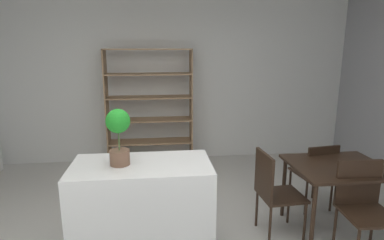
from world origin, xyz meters
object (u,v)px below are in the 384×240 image
kitchen_island (143,210)px  dining_table (337,173)px  potted_plant_on_island (119,132)px  dining_chair_near (363,201)px  open_bookshelf (148,111)px  dining_chair_island_side (273,188)px  dining_chair_far (316,170)px

kitchen_island → dining_table: 2.07m
kitchen_island → potted_plant_on_island: 0.79m
kitchen_island → dining_chair_near: dining_chair_near is taller
potted_plant_on_island → kitchen_island: bearing=-1.0°
open_bookshelf → dining_table: open_bookshelf is taller
dining_table → dining_chair_near: bearing=-89.3°
open_bookshelf → dining_chair_island_side: (1.32, -2.27, -0.39)m
potted_plant_on_island → dining_chair_island_side: size_ratio=0.56×
open_bookshelf → dining_chair_near: bearing=-53.0°
dining_chair_far → dining_chair_island_side: bearing=24.1°
dining_table → dining_chair_near: (0.01, -0.44, -0.11)m
open_bookshelf → dining_chair_near: 3.41m
dining_table → open_bookshelf: bearing=131.9°
kitchen_island → open_bookshelf: (0.01, 2.45, 0.46)m
open_bookshelf → dining_chair_near: size_ratio=2.09×
kitchen_island → dining_chair_far: 2.16m
kitchen_island → dining_chair_near: size_ratio=1.37×
dining_chair_island_side → dining_table: bearing=-93.0°
kitchen_island → potted_plant_on_island: potted_plant_on_island is taller
dining_chair_near → dining_chair_far: dining_chair_near is taller
potted_plant_on_island → dining_chair_near: 2.36m
dining_table → dining_chair_far: 0.47m
dining_table → kitchen_island: bearing=-174.9°
dining_chair_near → dining_chair_far: size_ratio=1.10×
dining_table → dining_chair_near: size_ratio=1.05×
potted_plant_on_island → dining_chair_near: bearing=-6.5°
dining_table → dining_chair_island_side: 0.72m
kitchen_island → open_bookshelf: bearing=89.7°
dining_chair_far → dining_chair_island_side: dining_chair_island_side is taller
dining_table → dining_chair_far: (0.01, 0.45, -0.15)m
potted_plant_on_island → dining_chair_far: (2.25, 0.63, -0.72)m
open_bookshelf → dining_chair_far: (2.05, -1.82, -0.41)m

